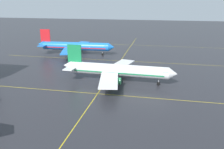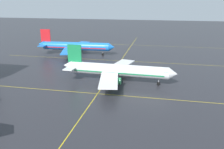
{
  "view_description": "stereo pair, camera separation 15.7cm",
  "coord_description": "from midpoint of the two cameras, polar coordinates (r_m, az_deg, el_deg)",
  "views": [
    {
      "loc": [
        17.26,
        -24.81,
        26.54
      ],
      "look_at": [
        3.28,
        43.03,
        4.53
      ],
      "focal_mm": 38.15,
      "sensor_mm": 36.0,
      "label": 1
    },
    {
      "loc": [
        17.41,
        -24.77,
        26.54
      ],
      "look_at": [
        3.28,
        43.03,
        4.53
      ],
      "focal_mm": 38.15,
      "sensor_mm": 36.0,
      "label": 2
    }
  ],
  "objects": [
    {
      "name": "airliner_second_row",
      "position": [
        78.64,
        1.09,
        1.05
      ],
      "size": [
        38.58,
        33.32,
        12.01
      ],
      "color": "white",
      "rests_on": "ground"
    },
    {
      "name": "airliner_third_row",
      "position": [
        120.36,
        -8.95,
        6.71
      ],
      "size": [
        39.41,
        33.99,
        12.26
      ],
      "color": "blue",
      "rests_on": "ground"
    },
    {
      "name": "taxiway_markings",
      "position": [
        88.47,
        -0.2,
        0.17
      ],
      "size": [
        112.77,
        175.45,
        0.01
      ],
      "color": "yellow",
      "rests_on": "ground"
    }
  ]
}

